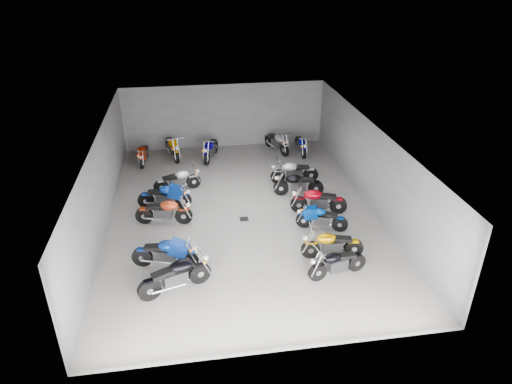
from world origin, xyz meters
TOP-DOWN VIEW (x-y plane):
  - ground at (0.00, 0.00)m, footprint 14.00×14.00m
  - wall_back at (0.00, 7.00)m, footprint 10.00×0.10m
  - wall_left at (-5.00, 0.00)m, footprint 0.10×14.00m
  - wall_right at (5.00, 0.00)m, footprint 0.10×14.00m
  - ceiling at (0.00, 0.00)m, footprint 10.00×14.00m
  - drain_grate at (0.00, -0.50)m, footprint 0.32×0.32m
  - motorcycle_left_a at (-2.47, -4.24)m, footprint 2.14×0.93m
  - motorcycle_left_b at (-2.79, -3.02)m, footprint 2.11×0.64m
  - motorcycle_left_d at (-2.90, -0.34)m, footprint 2.08×0.54m
  - motorcycle_left_e at (-2.90, 0.82)m, footprint 2.09×0.53m
  - motorcycle_left_f at (-2.41, 2.24)m, footprint 1.97×0.61m
  - motorcycle_right_a at (2.36, -4.27)m, footprint 1.93×0.57m
  - motorcycle_right_b at (2.49, -3.31)m, footprint 2.04×0.45m
  - motorcycle_right_c at (2.63, -1.59)m, footprint 1.78×0.78m
  - motorcycle_right_d at (2.84, -0.43)m, footprint 2.13×0.63m
  - motorcycle_right_e at (2.42, 1.11)m, footprint 2.05×0.50m
  - motorcycle_right_f at (2.52, 2.27)m, footprint 2.09×0.41m
  - motorcycle_back_a at (-4.00, 5.37)m, footprint 0.42×1.89m
  - motorcycle_back_b at (-2.67, 5.86)m, footprint 0.71×2.22m
  - motorcycle_back_c at (-0.86, 5.40)m, footprint 0.83×2.10m
  - motorcycle_back_e at (2.49, 5.86)m, footprint 0.89×2.01m
  - motorcycle_back_f at (3.59, 5.40)m, footprint 0.38×1.94m

SIDE VIEW (x-z plane):
  - ground at x=0.00m, z-range 0.00..0.00m
  - drain_grate at x=0.00m, z-range 0.00..0.01m
  - motorcycle_right_c at x=2.63m, z-range 0.04..0.86m
  - motorcycle_back_a at x=-4.00m, z-range 0.04..0.87m
  - motorcycle_back_f at x=3.59m, z-range 0.04..0.89m
  - motorcycle_right_a at x=2.36m, z-range 0.04..0.90m
  - motorcycle_left_f at x=-2.41m, z-range 0.04..0.92m
  - motorcycle_right_b at x=2.49m, z-range 0.04..0.94m
  - motorcycle_right_e at x=2.42m, z-range 0.04..0.94m
  - motorcycle_left_d at x=-2.90m, z-range 0.04..0.96m
  - motorcycle_right_f at x=2.52m, z-range 0.04..0.96m
  - motorcycle_left_e at x=-2.90m, z-range 0.04..0.96m
  - motorcycle_back_e at x=2.49m, z-range 0.04..0.97m
  - motorcycle_left_b at x=-2.79m, z-range 0.04..0.98m
  - motorcycle_right_d at x=2.84m, z-range 0.04..0.99m
  - motorcycle_back_c at x=-0.86m, z-range 0.04..1.00m
  - motorcycle_left_a at x=-2.47m, z-range 0.04..1.03m
  - motorcycle_back_b at x=-2.67m, z-range 0.05..1.04m
  - wall_back at x=0.00m, z-range 0.00..3.20m
  - wall_left at x=-5.00m, z-range 0.00..3.20m
  - wall_right at x=5.00m, z-range 0.00..3.20m
  - ceiling at x=0.00m, z-range 3.20..3.24m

